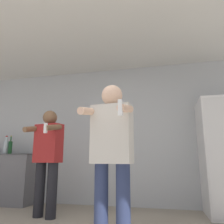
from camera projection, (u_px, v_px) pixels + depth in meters
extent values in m
cube|color=#B2B7BC|center=(107.00, 134.00, 4.14)|extent=(7.00, 0.06, 2.55)
cube|color=silver|center=(84.00, 33.00, 3.12)|extent=(7.00, 3.18, 0.05)
cube|color=slate|center=(5.00, 179.00, 4.13)|extent=(1.20, 0.50, 0.90)
cube|color=#38383A|center=(7.00, 154.00, 4.22)|extent=(1.23, 0.53, 0.01)
cylinder|color=#194723|center=(10.00, 148.00, 4.15)|extent=(0.07, 0.07, 0.24)
cylinder|color=#194723|center=(11.00, 139.00, 4.19)|extent=(0.02, 0.02, 0.10)
sphere|color=#B29933|center=(11.00, 136.00, 4.20)|extent=(0.03, 0.03, 0.03)
cylinder|color=silver|center=(6.00, 148.00, 4.18)|extent=(0.09, 0.09, 0.24)
cylinder|color=silver|center=(7.00, 139.00, 4.21)|extent=(0.04, 0.04, 0.09)
sphere|color=maroon|center=(7.00, 137.00, 4.22)|extent=(0.04, 0.04, 0.04)
cylinder|color=navy|center=(101.00, 205.00, 2.06)|extent=(0.13, 0.13, 0.77)
cylinder|color=navy|center=(123.00, 207.00, 2.00)|extent=(0.13, 0.13, 0.77)
cube|color=beige|center=(112.00, 134.00, 2.17)|extent=(0.42, 0.24, 0.58)
sphere|color=beige|center=(112.00, 96.00, 2.25)|extent=(0.22, 0.22, 0.22)
cylinder|color=beige|center=(88.00, 111.00, 2.12)|extent=(0.11, 0.35, 0.13)
cylinder|color=beige|center=(126.00, 108.00, 2.00)|extent=(0.11, 0.35, 0.13)
cube|color=white|center=(120.00, 108.00, 1.85)|extent=(0.04, 0.04, 0.14)
cylinder|color=black|center=(40.00, 189.00, 3.20)|extent=(0.15, 0.15, 0.76)
cylinder|color=black|center=(52.00, 190.00, 3.11)|extent=(0.15, 0.15, 0.76)
cube|color=maroon|center=(48.00, 143.00, 3.29)|extent=(0.44, 0.28, 0.57)
sphere|color=brown|center=(50.00, 118.00, 3.38)|extent=(0.22, 0.22, 0.22)
cylinder|color=brown|center=(32.00, 129.00, 3.29)|extent=(0.14, 0.32, 0.13)
cylinder|color=brown|center=(53.00, 127.00, 3.12)|extent=(0.14, 0.32, 0.13)
cube|color=white|center=(46.00, 128.00, 2.99)|extent=(0.04, 0.04, 0.14)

